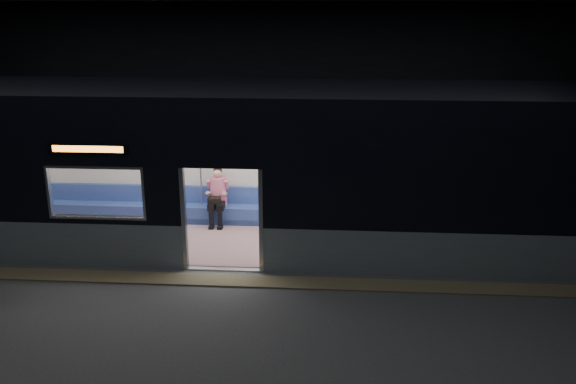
# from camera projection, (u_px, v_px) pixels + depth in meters

# --- Properties ---
(station_floor) EXTENTS (24.00, 14.00, 0.01)m
(station_floor) POSITION_uv_depth(u_px,v_px,m) (214.00, 295.00, 10.84)
(station_floor) COLOR #47494C
(station_floor) RESTS_ON ground
(station_envelope) EXTENTS (24.00, 14.00, 5.00)m
(station_envelope) POSITION_uv_depth(u_px,v_px,m) (206.00, 88.00, 9.75)
(station_envelope) COLOR black
(station_envelope) RESTS_ON station_floor
(tactile_strip) EXTENTS (22.80, 0.50, 0.03)m
(tactile_strip) POSITION_uv_depth(u_px,v_px,m) (219.00, 280.00, 11.36)
(tactile_strip) COLOR #8C7F59
(tactile_strip) RESTS_ON station_floor
(metro_car) EXTENTS (18.00, 3.04, 3.35)m
(metro_car) POSITION_uv_depth(u_px,v_px,m) (233.00, 159.00, 12.71)
(metro_car) COLOR #8D9CA8
(metro_car) RESTS_ON station_floor
(passenger) EXTENTS (0.38, 0.66, 1.34)m
(passenger) POSITION_uv_depth(u_px,v_px,m) (218.00, 193.00, 14.02)
(passenger) COLOR black
(passenger) RESTS_ON metro_car
(handbag) EXTENTS (0.32, 0.29, 0.14)m
(handbag) POSITION_uv_depth(u_px,v_px,m) (214.00, 200.00, 13.85)
(handbag) COLOR black
(handbag) RESTS_ON passenger
(transit_map) EXTENTS (0.95, 0.03, 0.62)m
(transit_map) POSITION_uv_depth(u_px,v_px,m) (463.00, 165.00, 13.73)
(transit_map) COLOR white
(transit_map) RESTS_ON metro_car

